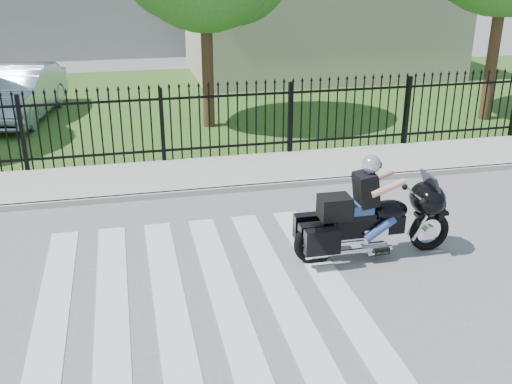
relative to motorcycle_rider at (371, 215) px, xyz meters
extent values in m
plane|color=slate|center=(-2.87, -0.79, -0.72)|extent=(120.00, 120.00, 0.00)
cube|color=#ADAAA3|center=(-2.87, 4.21, -0.66)|extent=(40.00, 2.00, 0.12)
cube|color=#ADAAA3|center=(-2.87, 3.21, -0.66)|extent=(40.00, 0.12, 0.12)
cube|color=#30571D|center=(-2.87, 11.21, -0.71)|extent=(40.00, 12.00, 0.02)
cube|color=black|center=(-2.87, 5.21, -0.37)|extent=(26.00, 0.04, 0.05)
cube|color=black|center=(-2.87, 5.21, 0.83)|extent=(26.00, 0.04, 0.05)
cylinder|color=#382316|center=(-1.37, 8.21, 1.36)|extent=(0.32, 0.32, 4.16)
cylinder|color=#382316|center=(6.63, 7.21, 1.68)|extent=(0.32, 0.32, 4.80)
cube|color=#BCB29D|center=(4.13, 15.21, 1.03)|extent=(10.00, 6.00, 3.50)
torus|color=black|center=(1.06, 0.00, -0.39)|extent=(0.69, 0.13, 0.69)
torus|color=black|center=(-0.89, 0.00, -0.39)|extent=(0.73, 0.15, 0.73)
cube|color=black|center=(-0.09, 0.00, -0.17)|extent=(1.30, 0.24, 0.30)
ellipsoid|color=black|center=(0.31, 0.00, 0.06)|extent=(0.62, 0.40, 0.33)
cube|color=black|center=(-0.29, 0.00, 0.02)|extent=(0.65, 0.32, 0.10)
cube|color=silver|center=(0.06, 0.00, -0.34)|extent=(0.40, 0.30, 0.30)
ellipsoid|color=black|center=(0.96, 0.00, 0.20)|extent=(0.54, 0.72, 0.54)
cube|color=black|center=(-0.61, 0.00, 0.20)|extent=(0.48, 0.38, 0.36)
cube|color=navy|center=(-0.17, 0.00, 0.14)|extent=(0.34, 0.30, 0.18)
sphere|color=#B8BBC1|center=(-0.05, 0.00, 0.86)|extent=(0.29, 0.29, 0.29)
imported|color=#98AABF|center=(-6.62, 10.24, 0.06)|extent=(2.42, 4.84, 1.52)
camera|label=1|loc=(-3.67, -8.04, 3.90)|focal=42.00mm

